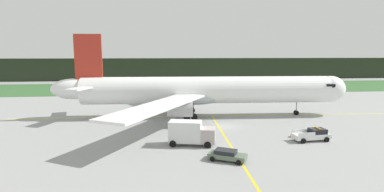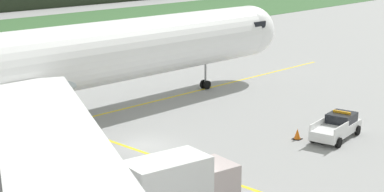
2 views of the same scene
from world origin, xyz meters
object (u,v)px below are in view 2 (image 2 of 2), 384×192
at_px(airliner, 38,65).
at_px(catering_truck, 178,184).
at_px(apron_cone, 297,134).
at_px(ops_pickup_truck, 337,126).

distance_m(airliner, catering_truck, 19.61).
bearing_deg(catering_truck, apron_cone, 7.40).
xyz_separation_m(ops_pickup_truck, catering_truck, (-17.82, 0.09, 0.86)).
distance_m(airliner, apron_cone, 20.61).
height_order(catering_truck, apron_cone, catering_truck).
xyz_separation_m(airliner, catering_truck, (-4.57, -18.76, -3.39)).
bearing_deg(ops_pickup_truck, airliner, 125.09).
height_order(airliner, apron_cone, airliner).
height_order(ops_pickup_truck, apron_cone, ops_pickup_truck).
distance_m(airliner, ops_pickup_truck, 23.43).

